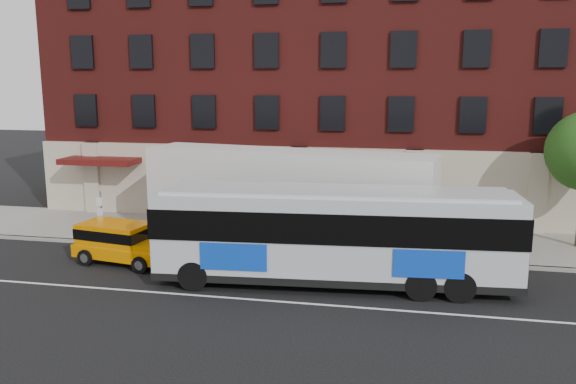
% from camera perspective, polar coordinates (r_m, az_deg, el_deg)
% --- Properties ---
extents(ground, '(120.00, 120.00, 0.00)m').
position_cam_1_polar(ground, '(21.00, -4.76, -10.77)').
color(ground, black).
rests_on(ground, ground).
extents(sidewalk, '(60.00, 6.00, 0.15)m').
position_cam_1_polar(sidewalk, '(29.29, 0.08, -4.22)').
color(sidewalk, gray).
rests_on(sidewalk, ground).
extents(kerb, '(60.00, 0.25, 0.15)m').
position_cam_1_polar(kerb, '(26.47, -1.18, -5.90)').
color(kerb, gray).
rests_on(kerb, ground).
extents(lane_line, '(60.00, 0.12, 0.01)m').
position_cam_1_polar(lane_line, '(21.45, -4.39, -10.27)').
color(lane_line, silver).
rests_on(lane_line, ground).
extents(building, '(30.00, 12.10, 15.00)m').
position_cam_1_polar(building, '(36.06, 2.55, 10.72)').
color(building, maroon).
rests_on(building, sidewalk).
extents(sign_pole, '(0.30, 0.20, 2.50)m').
position_cam_1_polar(sign_pole, '(29.22, -17.65, -2.01)').
color(sign_pole, slate).
rests_on(sign_pole, ground).
extents(city_bus, '(13.70, 3.88, 3.70)m').
position_cam_1_polar(city_bus, '(22.27, 4.54, -3.94)').
color(city_bus, silver).
rests_on(city_bus, ground).
extents(yellow_suv, '(4.59, 2.52, 1.71)m').
position_cam_1_polar(yellow_suv, '(26.05, -15.92, -4.54)').
color(yellow_suv, orange).
rests_on(yellow_suv, ground).
extents(shipping_container, '(13.73, 5.03, 4.49)m').
position_cam_1_polar(shipping_container, '(27.28, -0.07, -0.73)').
color(shipping_container, black).
rests_on(shipping_container, ground).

